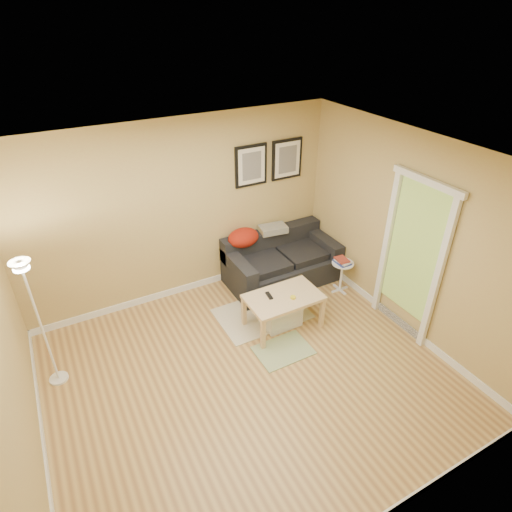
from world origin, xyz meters
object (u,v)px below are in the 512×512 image
at_px(sofa, 282,260).
at_px(side_table, 341,277).
at_px(storage_bin, 281,315).
at_px(book_stack, 342,261).
at_px(floor_lamp, 42,329).
at_px(coffee_table, 283,311).

bearing_deg(sofa, side_table, -46.02).
relative_size(sofa, storage_bin, 3.31).
xyz_separation_m(book_stack, floor_lamp, (-4.00, 0.15, 0.24)).
bearing_deg(side_table, book_stack, 171.27).
bearing_deg(coffee_table, sofa, 44.64).
xyz_separation_m(sofa, floor_lamp, (-3.38, -0.51, 0.40)).
height_order(storage_bin, side_table, side_table).
height_order(side_table, floor_lamp, floor_lamp).
height_order(storage_bin, book_stack, book_stack).
height_order(sofa, storage_bin, sofa).
bearing_deg(floor_lamp, side_table, -2.15).
height_order(book_stack, floor_lamp, floor_lamp).
relative_size(sofa, floor_lamp, 1.03).
xyz_separation_m(side_table, book_stack, (-0.02, 0.00, 0.29)).
relative_size(storage_bin, side_table, 1.03).
bearing_deg(coffee_table, book_stack, -1.34).
bearing_deg(floor_lamp, sofa, 8.62).
relative_size(coffee_table, storage_bin, 1.92).
xyz_separation_m(sofa, storage_bin, (-0.57, -0.90, -0.22)).
relative_size(coffee_table, book_stack, 4.18).
bearing_deg(sofa, book_stack, -46.61).
height_order(sofa, side_table, sofa).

